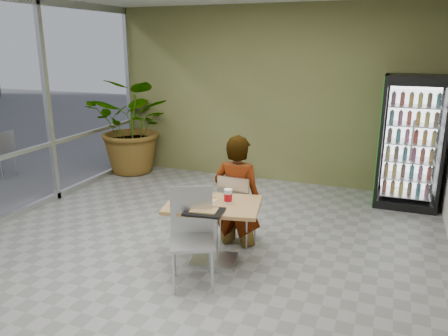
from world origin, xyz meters
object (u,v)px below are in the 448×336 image
Objects in this scene: seated_woman at (237,201)px; cafeteria_tray at (204,212)px; soda_cup at (228,197)px; beverage_fridge at (410,142)px; chair_near at (192,228)px; dining_table at (213,220)px; potted_plant at (134,126)px; chair_far at (236,204)px.

seated_woman reaches higher than cafeteria_tray.
cafeteria_tray is at bearing 87.72° from seated_woman.
soda_cup reaches higher than cafeteria_tray.
chair_near is at bearing -123.42° from beverage_fridge.
cafeteria_tray is (-0.14, -0.36, -0.07)m from soda_cup.
chair_near reaches higher than dining_table.
dining_table is 0.45m from chair_near.
beverage_fridge is 1.09× the size of potted_plant.
chair_near is at bearing -126.22° from cafeteria_tray.
chair_far is 0.05m from seated_woman.
dining_table is 0.63× the size of potted_plant.
dining_table is 3.64m from beverage_fridge.
beverage_fridge reaches higher than seated_woman.
chair_near is at bearing 83.23° from seated_woman.
soda_cup is at bearing 68.60° from cafeteria_tray.
beverage_fridge reaches higher than cafeteria_tray.
seated_woman is (0.15, 1.05, -0.04)m from chair_near.
soda_cup is 0.41× the size of cafeteria_tray.
chair_far is at bearing -38.74° from potted_plant.
dining_table is 0.34m from soda_cup.
cafeteria_tray is (0.02, -0.31, 0.22)m from dining_table.
potted_plant is at bearing 179.23° from beverage_fridge.
seated_woman is (0.00, 0.05, 0.02)m from chair_far.
potted_plant is at bearing -36.95° from seated_woman.
chair_far is at bearing 86.46° from cafeteria_tray.
potted_plant reaches higher than seated_woman.
seated_woman is 3.12m from beverage_fridge.
chair_far is 0.89× the size of chair_near.
chair_near is 0.51× the size of beverage_fridge.
chair_far reaches higher than dining_table.
beverage_fridge is at bearing 55.47° from soda_cup.
seated_woman is 10.10× the size of soda_cup.
potted_plant is (-3.00, 2.36, 0.37)m from seated_woman.
chair_far is 0.54× the size of seated_woman.
seated_woman is 0.95m from cafeteria_tray.
dining_table is 0.39m from cafeteria_tray.
beverage_fridge is at bearing 53.77° from dining_table.
seated_woman reaches higher than chair_far.
chair_far is at bearing 88.74° from seated_woman.
cafeteria_tray is 0.20× the size of beverage_fridge.
soda_cup is at bearing 38.02° from chair_near.
dining_table is at bearing -45.45° from potted_plant.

